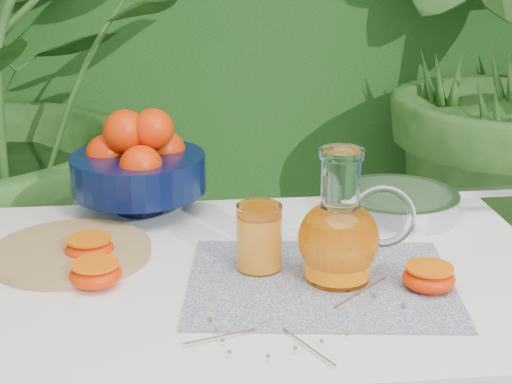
{
  "coord_description": "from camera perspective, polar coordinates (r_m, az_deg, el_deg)",
  "views": [
    {
      "loc": [
        -0.09,
        -1.12,
        1.3
      ],
      "look_at": [
        0.04,
        0.07,
        0.88
      ],
      "focal_mm": 55.0,
      "sensor_mm": 36.0,
      "label": 1
    }
  ],
  "objects": [
    {
      "name": "orange_halves",
      "position": [
        1.27,
        -4.03,
        -5.4
      ],
      "size": [
        0.62,
        0.26,
        0.04
      ],
      "color": "#FB2902",
      "rests_on": "white_table"
    },
    {
      "name": "fruit_bowl",
      "position": [
        1.55,
        -8.57,
        2.0
      ],
      "size": [
        0.3,
        0.3,
        0.21
      ],
      "color": "black",
      "rests_on": "white_table"
    },
    {
      "name": "juice_pitcher",
      "position": [
        1.24,
        6.15,
        -3.16
      ],
      "size": [
        0.19,
        0.15,
        0.22
      ],
      "color": "white",
      "rests_on": "white_table"
    },
    {
      "name": "saute_pan",
      "position": [
        1.56,
        10.25,
        -0.75
      ],
      "size": [
        0.43,
        0.25,
        0.05
      ],
      "color": "silver",
      "rests_on": "white_table"
    },
    {
      "name": "cutting_board",
      "position": [
        1.39,
        -13.31,
        -4.28
      ],
      "size": [
        0.32,
        0.32,
        0.02
      ],
      "primitive_type": "cylinder",
      "rotation": [
        0.0,
        0.0,
        0.17
      ],
      "color": "tan",
      "rests_on": "white_table"
    },
    {
      "name": "placemat",
      "position": [
        1.26,
        4.73,
        -6.56
      ],
      "size": [
        0.46,
        0.38,
        0.0
      ],
      "primitive_type": "cube",
      "rotation": [
        0.0,
        0.0,
        -0.12
      ],
      "color": "#0C1A48",
      "rests_on": "white_table"
    },
    {
      "name": "potted_plant_right",
      "position": [
        2.64,
        16.84,
        9.45
      ],
      "size": [
        2.45,
        2.45,
        1.78
      ],
      "primitive_type": "imported",
      "rotation": [
        0.0,
        0.0,
        2.13
      ],
      "color": "#22501B",
      "rests_on": "ground"
    },
    {
      "name": "white_table",
      "position": [
        1.34,
        0.09,
        -8.87
      ],
      "size": [
        1.0,
        0.7,
        0.75
      ],
      "color": "white",
      "rests_on": "ground"
    },
    {
      "name": "juice_tumbler",
      "position": [
        1.28,
        0.24,
        -3.41
      ],
      "size": [
        0.09,
        0.09,
        0.11
      ],
      "color": "white",
      "rests_on": "white_table"
    },
    {
      "name": "thyme_sprigs",
      "position": [
        1.13,
        3.34,
        -9.36
      ],
      "size": [
        0.33,
        0.26,
        0.01
      ],
      "color": "brown",
      "rests_on": "white_table"
    }
  ]
}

